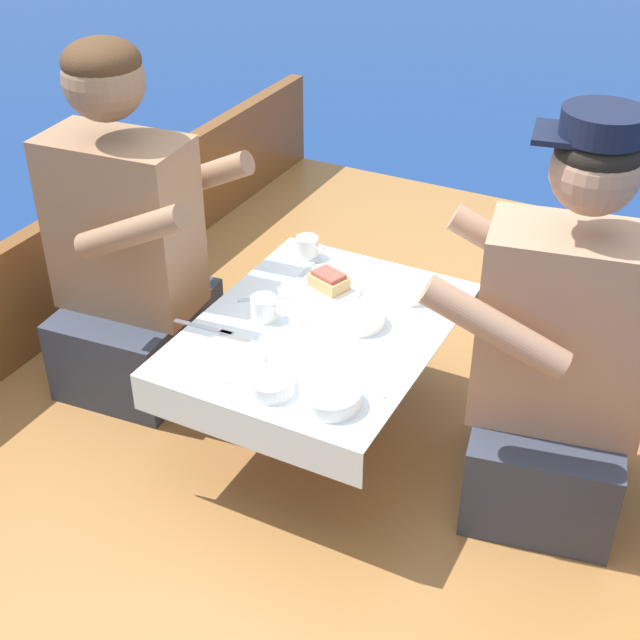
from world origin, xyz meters
The scene contains 20 objects.
ground_plane centered at (0.00, 0.00, 0.00)m, with size 60.00×60.00×0.00m, color navy.
boat_deck centered at (0.00, 0.00, 0.18)m, with size 2.08×3.45×0.35m, color #9E6B38.
gunwale_port centered at (-1.01, 0.00, 0.55)m, with size 0.06×3.45×0.39m, color brown.
cockpit_table centered at (0.00, -0.01, 0.68)m, with size 0.62×0.81×0.36m.
person_port centered at (-0.61, -0.01, 0.78)m, with size 0.55×0.48×1.03m.
person_starboard centered at (0.61, 0.05, 0.76)m, with size 0.57×0.52×1.03m.
plate_sandwich centered at (-0.06, 0.17, 0.72)m, with size 0.18×0.18×0.01m.
plate_bread centered at (-0.14, -0.25, 0.72)m, with size 0.19×0.19×0.01m.
sandwich centered at (-0.06, 0.17, 0.74)m, with size 0.12×0.10×0.05m.
bowl_port_near centered at (0.17, -0.29, 0.74)m, with size 0.14×0.14×0.04m.
bowl_starboard_near centered at (0.09, 0.05, 0.74)m, with size 0.13×0.13×0.04m.
bowl_center_far centered at (0.02, -0.30, 0.74)m, with size 0.12×0.12×0.04m.
bowl_port_far centered at (0.15, 0.26, 0.74)m, with size 0.14×0.14×0.04m.
coffee_cup_port centered at (-0.15, -0.04, 0.75)m, with size 0.10×0.07×0.06m.
coffee_cup_starboard centered at (-0.21, 0.31, 0.75)m, with size 0.09×0.07×0.07m.
utensil_fork_starboard centered at (-0.25, -0.15, 0.72)m, with size 0.17×0.03×0.00m.
utensil_spoon_port centered at (-0.17, 0.26, 0.72)m, with size 0.04×0.17×0.01m.
utensil_knife_starboard centered at (-0.19, 0.05, 0.72)m, with size 0.14×0.11×0.00m.
utensil_spoon_starboard centered at (0.23, 0.32, 0.72)m, with size 0.13×0.13×0.01m.
utensil_knife_port centered at (0.21, -0.15, 0.72)m, with size 0.13×0.12×0.00m.
Camera 1 is at (0.90, -1.74, 2.00)m, focal length 50.00 mm.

